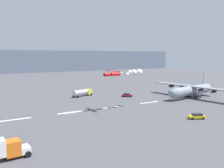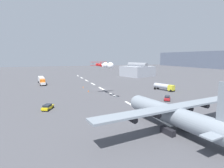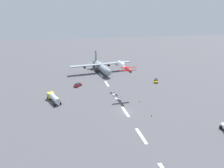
{
  "view_description": "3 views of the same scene",
  "coord_description": "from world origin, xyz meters",
  "px_view_note": "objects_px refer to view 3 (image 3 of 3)",
  "views": [
    {
      "loc": [
        -24.18,
        -67.51,
        17.53
      ],
      "look_at": [
        12.22,
        -4.63,
        8.55
      ],
      "focal_mm": 37.86,
      "sensor_mm": 36.0,
      "label": 1
    },
    {
      "loc": [
        80.28,
        -24.82,
        14.64
      ],
      "look_at": [
        9.44,
        1.81,
        3.32
      ],
      "focal_mm": 29.16,
      "sensor_mm": 36.0,
      "label": 2
    },
    {
      "loc": [
        -62.44,
        19.59,
        32.7
      ],
      "look_at": [
        20.08,
        0.0,
        3.48
      ],
      "focal_mm": 33.31,
      "sensor_mm": 36.0,
      "label": 3
    }
  ],
  "objects_px": {
    "followme_car_yellow": "(156,80)",
    "airport_staff_sedan": "(78,85)",
    "traffic_cone_near": "(152,115)",
    "traffic_cone_far": "(140,102)",
    "cargo_transport_plane": "(102,67)",
    "stunt_biplane_red": "(123,66)",
    "fuel_tanker_truck": "(54,98)"
  },
  "relations": [
    {
      "from": "fuel_tanker_truck",
      "to": "traffic_cone_near",
      "type": "height_order",
      "value": "fuel_tanker_truck"
    },
    {
      "from": "stunt_biplane_red",
      "to": "fuel_tanker_truck",
      "type": "bearing_deg",
      "value": 98.39
    },
    {
      "from": "cargo_transport_plane",
      "to": "followme_car_yellow",
      "type": "bearing_deg",
      "value": -134.96
    },
    {
      "from": "traffic_cone_far",
      "to": "cargo_transport_plane",
      "type": "bearing_deg",
      "value": 8.18
    },
    {
      "from": "cargo_transport_plane",
      "to": "followme_car_yellow",
      "type": "xyz_separation_m",
      "value": [
        -23.12,
        -23.15,
        -2.48
      ]
    },
    {
      "from": "stunt_biplane_red",
      "to": "traffic_cone_near",
      "type": "bearing_deg",
      "value": -172.53
    },
    {
      "from": "cargo_transport_plane",
      "to": "traffic_cone_near",
      "type": "height_order",
      "value": "cargo_transport_plane"
    },
    {
      "from": "followme_car_yellow",
      "to": "traffic_cone_near",
      "type": "distance_m",
      "value": 37.15
    },
    {
      "from": "followme_car_yellow",
      "to": "traffic_cone_near",
      "type": "bearing_deg",
      "value": 153.02
    },
    {
      "from": "airport_staff_sedan",
      "to": "stunt_biplane_red",
      "type": "bearing_deg",
      "value": -121.97
    },
    {
      "from": "traffic_cone_far",
      "to": "airport_staff_sedan",
      "type": "bearing_deg",
      "value": 42.01
    },
    {
      "from": "traffic_cone_near",
      "to": "fuel_tanker_truck",
      "type": "bearing_deg",
      "value": 58.08
    },
    {
      "from": "followme_car_yellow",
      "to": "airport_staff_sedan",
      "type": "relative_size",
      "value": 1.05
    },
    {
      "from": "traffic_cone_near",
      "to": "cargo_transport_plane",
      "type": "bearing_deg",
      "value": 6.39
    },
    {
      "from": "traffic_cone_near",
      "to": "traffic_cone_far",
      "type": "xyz_separation_m",
      "value": [
        11.55,
        -0.12,
        0.0
      ]
    },
    {
      "from": "cargo_transport_plane",
      "to": "traffic_cone_far",
      "type": "xyz_separation_m",
      "value": [
        -44.68,
        -6.42,
        -2.91
      ]
    },
    {
      "from": "fuel_tanker_truck",
      "to": "traffic_cone_far",
      "type": "relative_size",
      "value": 12.83
    },
    {
      "from": "stunt_biplane_red",
      "to": "followme_car_yellow",
      "type": "relative_size",
      "value": 3.3
    },
    {
      "from": "cargo_transport_plane",
      "to": "stunt_biplane_red",
      "type": "bearing_deg",
      "value": -174.43
    },
    {
      "from": "stunt_biplane_red",
      "to": "airport_staff_sedan",
      "type": "relative_size",
      "value": 3.46
    },
    {
      "from": "airport_staff_sedan",
      "to": "traffic_cone_near",
      "type": "relative_size",
      "value": 5.98
    },
    {
      "from": "stunt_biplane_red",
      "to": "fuel_tanker_truck",
      "type": "height_order",
      "value": "stunt_biplane_red"
    },
    {
      "from": "stunt_biplane_red",
      "to": "fuel_tanker_truck",
      "type": "distance_m",
      "value": 30.76
    },
    {
      "from": "followme_car_yellow",
      "to": "airport_staff_sedan",
      "type": "xyz_separation_m",
      "value": [
        2.52,
        38.41,
        -0.0
      ]
    },
    {
      "from": "stunt_biplane_red",
      "to": "traffic_cone_near",
      "type": "xyz_separation_m",
      "value": [
        -24.14,
        -3.17,
        -11.36
      ]
    },
    {
      "from": "stunt_biplane_red",
      "to": "traffic_cone_far",
      "type": "relative_size",
      "value": 20.7
    },
    {
      "from": "followme_car_yellow",
      "to": "fuel_tanker_truck",
      "type": "bearing_deg",
      "value": 105.14
    },
    {
      "from": "stunt_biplane_red",
      "to": "traffic_cone_far",
      "type": "xyz_separation_m",
      "value": [
        -12.59,
        -3.29,
        -11.36
      ]
    },
    {
      "from": "stunt_biplane_red",
      "to": "traffic_cone_near",
      "type": "distance_m",
      "value": 26.87
    },
    {
      "from": "stunt_biplane_red",
      "to": "airport_staff_sedan",
      "type": "bearing_deg",
      "value": 58.03
    },
    {
      "from": "fuel_tanker_truck",
      "to": "traffic_cone_near",
      "type": "relative_size",
      "value": 12.83
    },
    {
      "from": "fuel_tanker_truck",
      "to": "traffic_cone_far",
      "type": "xyz_separation_m",
      "value": [
        -8.35,
        -32.07,
        -1.37
      ]
    }
  ]
}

